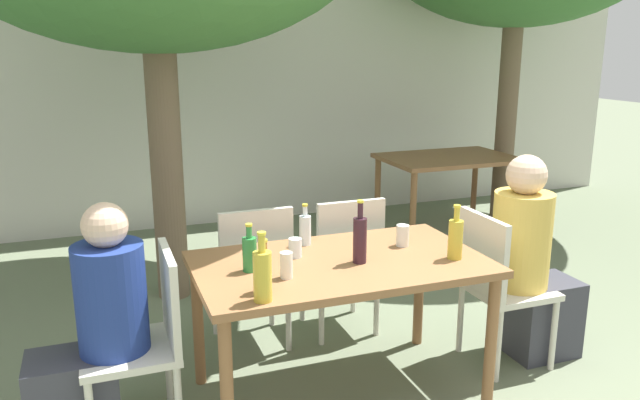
# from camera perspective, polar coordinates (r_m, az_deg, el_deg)

# --- Properties ---
(ground_plane) EXTENTS (30.00, 30.00, 0.00)m
(ground_plane) POSITION_cam_1_polar(r_m,az_deg,el_deg) (3.56, 1.76, -17.24)
(ground_plane) COLOR #667056
(cafe_building_wall) EXTENTS (10.00, 0.08, 2.80)m
(cafe_building_wall) POSITION_cam_1_polar(r_m,az_deg,el_deg) (6.48, -10.19, 10.02)
(cafe_building_wall) COLOR beige
(cafe_building_wall) RESTS_ON ground_plane
(dining_table_front) EXTENTS (1.49, 0.87, 0.77)m
(dining_table_front) POSITION_cam_1_polar(r_m,az_deg,el_deg) (3.25, 1.85, -6.95)
(dining_table_front) COLOR brown
(dining_table_front) RESTS_ON ground_plane
(dining_table_back) EXTENTS (1.28, 0.87, 0.77)m
(dining_table_back) POSITION_cam_1_polar(r_m,az_deg,el_deg) (6.26, 11.62, 3.09)
(dining_table_back) COLOR brown
(dining_table_back) RESTS_ON ground_plane
(patio_chair_0) EXTENTS (0.44, 0.44, 0.92)m
(patio_chair_0) POSITION_cam_1_polar(r_m,az_deg,el_deg) (3.11, -15.49, -11.64)
(patio_chair_0) COLOR beige
(patio_chair_0) RESTS_ON ground_plane
(patio_chair_1) EXTENTS (0.44, 0.44, 0.92)m
(patio_chair_1) POSITION_cam_1_polar(r_m,az_deg,el_deg) (3.77, 15.87, -7.01)
(patio_chair_1) COLOR beige
(patio_chair_1) RESTS_ON ground_plane
(patio_chair_2) EXTENTS (0.44, 0.44, 0.92)m
(patio_chair_2) POSITION_cam_1_polar(r_m,az_deg,el_deg) (3.82, -6.17, -6.23)
(patio_chair_2) COLOR beige
(patio_chair_2) RESTS_ON ground_plane
(patio_chair_3) EXTENTS (0.44, 0.44, 0.92)m
(patio_chair_3) POSITION_cam_1_polar(r_m,az_deg,el_deg) (3.99, 2.19, -5.22)
(patio_chair_3) COLOR beige
(patio_chair_3) RESTS_ON ground_plane
(person_seated_0) EXTENTS (0.56, 0.32, 1.18)m
(person_seated_0) POSITION_cam_1_polar(r_m,az_deg,el_deg) (3.11, -20.01, -12.15)
(person_seated_0) COLOR #383842
(person_seated_0) RESTS_ON ground_plane
(person_seated_1) EXTENTS (0.57, 0.34, 1.25)m
(person_seated_1) POSITION_cam_1_polar(r_m,az_deg,el_deg) (3.89, 18.71, -5.96)
(person_seated_1) COLOR #383842
(person_seated_1) RESTS_ON ground_plane
(wine_bottle_0) EXTENTS (0.07, 0.07, 0.33)m
(wine_bottle_0) POSITION_cam_1_polar(r_m,az_deg,el_deg) (3.16, 3.66, -3.54)
(wine_bottle_0) COLOR #331923
(wine_bottle_0) RESTS_ON dining_table_front
(green_bottle_1) EXTENTS (0.07, 0.07, 0.24)m
(green_bottle_1) POSITION_cam_1_polar(r_m,az_deg,el_deg) (3.07, -6.45, -4.83)
(green_bottle_1) COLOR #287A38
(green_bottle_1) RESTS_ON dining_table_front
(oil_cruet_2) EXTENTS (0.08, 0.08, 0.29)m
(oil_cruet_2) POSITION_cam_1_polar(r_m,az_deg,el_deg) (3.29, 12.28, -3.41)
(oil_cruet_2) COLOR gold
(oil_cruet_2) RESTS_ON dining_table_front
(oil_cruet_3) EXTENTS (0.08, 0.08, 0.31)m
(oil_cruet_3) POSITION_cam_1_polar(r_m,az_deg,el_deg) (2.71, -5.28, -6.80)
(oil_cruet_3) COLOR gold
(oil_cruet_3) RESTS_ON dining_table_front
(water_bottle_4) EXTENTS (0.07, 0.07, 0.23)m
(water_bottle_4) POSITION_cam_1_polar(r_m,az_deg,el_deg) (3.44, -1.37, -2.66)
(water_bottle_4) COLOR silver
(water_bottle_4) RESTS_ON dining_table_front
(amber_bottle_5) EXTENTS (0.06, 0.06, 0.25)m
(amber_bottle_5) POSITION_cam_1_polar(r_m,az_deg,el_deg) (2.82, -5.07, -6.51)
(amber_bottle_5) COLOR #9E661E
(amber_bottle_5) RESTS_ON dining_table_front
(drinking_glass_0) EXTENTS (0.07, 0.07, 0.12)m
(drinking_glass_0) POSITION_cam_1_polar(r_m,az_deg,el_deg) (3.46, 7.56, -3.24)
(drinking_glass_0) COLOR silver
(drinking_glass_0) RESTS_ON dining_table_front
(drinking_glass_1) EXTENTS (0.06, 0.06, 0.13)m
(drinking_glass_1) POSITION_cam_1_polar(r_m,az_deg,el_deg) (2.98, -3.09, -5.97)
(drinking_glass_1) COLOR silver
(drinking_glass_1) RESTS_ON dining_table_front
(drinking_glass_2) EXTENTS (0.07, 0.07, 0.10)m
(drinking_glass_2) POSITION_cam_1_polar(r_m,az_deg,el_deg) (3.26, -2.29, -4.39)
(drinking_glass_2) COLOR white
(drinking_glass_2) RESTS_ON dining_table_front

